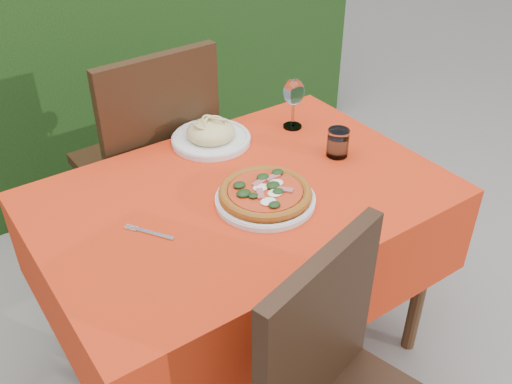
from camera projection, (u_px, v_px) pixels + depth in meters
ground at (244, 351)px, 2.20m from camera, size 60.00×60.00×0.00m
hedge at (61, 13)px, 2.73m from camera, size 3.20×0.55×1.78m
dining_table at (242, 230)px, 1.86m from camera, size 1.26×0.86×0.75m
chair_far at (152, 155)px, 2.26m from camera, size 0.49×0.49×1.04m
pizza_plate at (265, 195)px, 1.72m from camera, size 0.32×0.32×0.06m
pasta_plate at (211, 135)px, 2.02m from camera, size 0.28×0.28×0.08m
water_glass at (338, 144)px, 1.94m from camera, size 0.07×0.07×0.10m
wine_glass at (294, 94)px, 2.06m from camera, size 0.08×0.08×0.19m
fork at (154, 234)px, 1.60m from camera, size 0.11×0.15×0.00m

